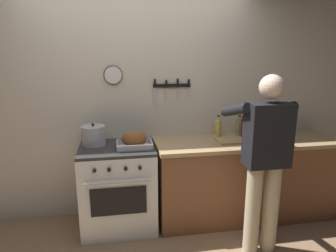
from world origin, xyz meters
The scene contains 10 objects.
wall_back centered at (0.00, 1.35, 1.30)m, with size 6.00×0.13×2.60m.
counter_block centered at (1.20, 0.99, 0.45)m, with size 2.03×0.65×0.90m.
stove centered at (-0.22, 0.99, 0.45)m, with size 0.76×0.67×0.90m.
person_cook centered at (1.08, 0.36, 0.95)m, with size 0.51×0.63×1.66m.
roasting_pan centered at (-0.04, 0.91, 0.98)m, with size 0.35×0.26×0.18m.
stock_pot centered at (-0.45, 1.09, 1.00)m, with size 0.25×0.25×0.23m.
cutting_board centered at (1.03, 0.97, 0.91)m, with size 0.36×0.24×0.02m, color tan.
bottle_vinegar centered at (1.19, 1.20, 1.00)m, with size 0.07×0.07×0.24m.
bottle_wine_red centered at (1.18, 1.04, 1.04)m, with size 0.07×0.07×0.33m.
bottle_cooking_oil centered at (0.92, 1.16, 1.01)m, with size 0.07×0.07×0.25m.
Camera 1 is at (-0.20, -1.97, 1.83)m, focal length 31.92 mm.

